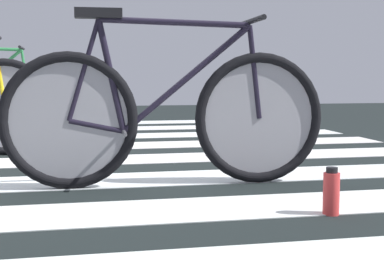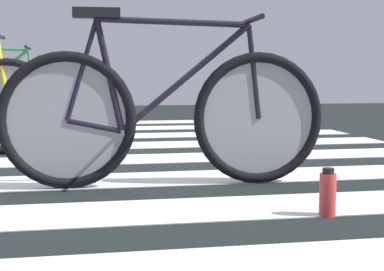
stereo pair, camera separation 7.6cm
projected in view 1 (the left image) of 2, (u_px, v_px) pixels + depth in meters
ground at (65, 166)px, 3.72m from camera, size 18.00×14.00×0.02m
crosswalk_markings at (66, 161)px, 3.85m from camera, size 5.39×6.51×0.00m
bicycle_1_of_3 at (166, 114)px, 2.97m from camera, size 1.74×0.52×0.93m
water_bottle at (331, 192)px, 2.38m from camera, size 0.07×0.07×0.21m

